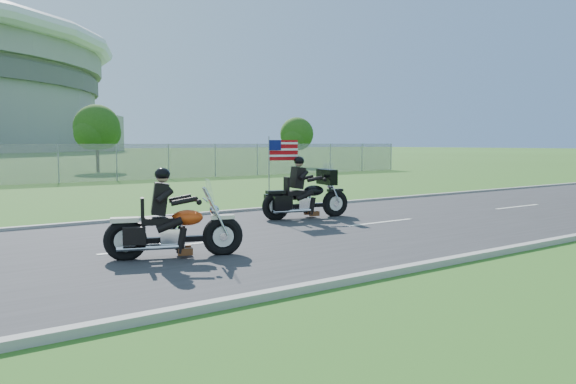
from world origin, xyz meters
TOP-DOWN VIEW (x-y plane):
  - ground at (0.00, 0.00)m, footprint 420.00×420.00m
  - road at (0.00, 0.00)m, footprint 120.00×8.00m
  - curb_north at (0.00, 4.05)m, footprint 120.00×0.18m
  - curb_south at (0.00, -4.05)m, footprint 120.00×0.18m
  - tree_fence_near at (6.04, 30.04)m, footprint 3.52×3.28m
  - tree_fence_far at (22.04, 28.03)m, footprint 3.08×2.87m
  - motorcycle_lead at (-2.07, -0.99)m, footprint 2.33×1.13m
  - motorcycle_follow at (2.99, 1.81)m, footprint 2.51×1.04m

SIDE VIEW (x-z plane):
  - ground at x=0.00m, z-range 0.00..0.00m
  - road at x=0.00m, z-range 0.00..0.04m
  - curb_north at x=0.00m, z-range -0.01..0.11m
  - curb_south at x=0.00m, z-range -0.01..0.11m
  - motorcycle_lead at x=-2.07m, z-range -0.30..1.33m
  - motorcycle_follow at x=2.99m, z-range -0.48..1.64m
  - tree_fence_far at x=22.04m, z-range 0.54..4.74m
  - tree_fence_near at x=6.04m, z-range 0.60..5.35m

